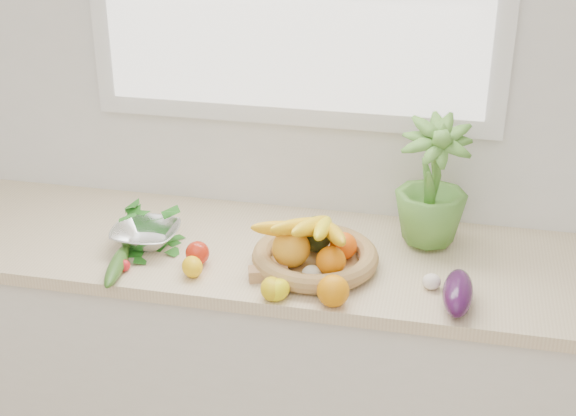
% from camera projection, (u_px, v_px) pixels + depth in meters
% --- Properties ---
extents(back_wall, '(4.50, 0.02, 2.70)m').
position_uv_depth(back_wall, '(294.00, 77.00, 2.50)').
color(back_wall, white).
rests_on(back_wall, ground).
extents(counter_cabinet, '(2.20, 0.58, 0.86)m').
position_uv_depth(counter_cabinet, '(274.00, 374.00, 2.63)').
color(counter_cabinet, silver).
rests_on(counter_cabinet, ground).
extents(countertop, '(2.24, 0.62, 0.04)m').
position_uv_depth(countertop, '(273.00, 254.00, 2.44)').
color(countertop, beige).
rests_on(countertop, counter_cabinet).
extents(orange_loose, '(0.10, 0.10, 0.09)m').
position_uv_depth(orange_loose, '(333.00, 291.00, 2.13)').
color(orange_loose, orange).
rests_on(orange_loose, countertop).
extents(lemon_a, '(0.09, 0.09, 0.06)m').
position_uv_depth(lemon_a, '(192.00, 267.00, 2.27)').
color(lemon_a, yellow).
rests_on(lemon_a, countertop).
extents(lemon_b, '(0.09, 0.10, 0.06)m').
position_uv_depth(lemon_b, '(277.00, 290.00, 2.16)').
color(lemon_b, '#FFEF0D').
rests_on(lemon_b, countertop).
extents(lemon_c, '(0.08, 0.09, 0.06)m').
position_uv_depth(lemon_c, '(272.00, 289.00, 2.16)').
color(lemon_c, yellow).
rests_on(lemon_c, countertop).
extents(apple, '(0.09, 0.09, 0.07)m').
position_uv_depth(apple, '(197.00, 253.00, 2.33)').
color(apple, red).
rests_on(apple, countertop).
extents(ginger, '(0.12, 0.08, 0.04)m').
position_uv_depth(ginger, '(268.00, 274.00, 2.26)').
color(ginger, tan).
rests_on(ginger, countertop).
extents(garlic_a, '(0.06, 0.06, 0.04)m').
position_uv_depth(garlic_a, '(432.00, 282.00, 2.21)').
color(garlic_a, white).
rests_on(garlic_a, countertop).
extents(garlic_b, '(0.06, 0.06, 0.04)m').
position_uv_depth(garlic_b, '(366.00, 255.00, 2.35)').
color(garlic_b, white).
rests_on(garlic_b, countertop).
extents(garlic_c, '(0.07, 0.07, 0.05)m').
position_uv_depth(garlic_c, '(312.00, 274.00, 2.25)').
color(garlic_c, silver).
rests_on(garlic_c, countertop).
extents(eggplant, '(0.08, 0.21, 0.08)m').
position_uv_depth(eggplant, '(458.00, 293.00, 2.12)').
color(eggplant, '#340F38').
rests_on(eggplant, countertop).
extents(cucumber, '(0.08, 0.25, 0.04)m').
position_uv_depth(cucumber, '(117.00, 266.00, 2.29)').
color(cucumber, '#265017').
rests_on(cucumber, countertop).
extents(radish, '(0.05, 0.05, 0.04)m').
position_uv_depth(radish, '(124.00, 265.00, 2.30)').
color(radish, red).
rests_on(radish, countertop).
extents(potted_herb, '(0.24, 0.24, 0.38)m').
position_uv_depth(potted_herb, '(432.00, 181.00, 2.36)').
color(potted_herb, '#548F34').
rests_on(potted_herb, countertop).
extents(fruit_basket, '(0.46, 0.46, 0.19)m').
position_uv_depth(fruit_basket, '(314.00, 250.00, 2.31)').
color(fruit_basket, '#B48050').
rests_on(fruit_basket, countertop).
extents(colander_with_spinach, '(0.21, 0.21, 0.11)m').
position_uv_depth(colander_with_spinach, '(146.00, 230.00, 2.42)').
color(colander_with_spinach, silver).
rests_on(colander_with_spinach, countertop).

